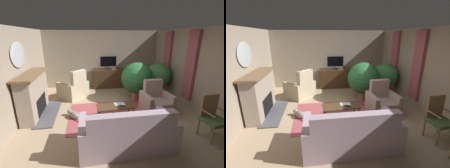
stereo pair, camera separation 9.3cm
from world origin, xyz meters
TOP-DOWN VIEW (x-y plane):
  - ground_plane at (0.00, 0.00)m, footprint 5.79×6.60m
  - wall_back at (0.00, 3.05)m, footprint 5.79×0.10m
  - wall_left at (-2.65, 0.00)m, footprint 0.10×6.60m
  - wall_right_with_window at (2.65, 0.00)m, footprint 0.10×6.60m
  - curtain_panel_near at (2.54, 0.23)m, footprint 0.10×0.44m
  - curtain_panel_far at (2.54, 1.73)m, footprint 0.10×0.44m
  - rug_central at (-0.03, -0.00)m, footprint 2.60×1.88m
  - fireplace at (-2.32, 0.42)m, footprint 0.85×1.78m
  - wall_mirror_oval at (-2.57, 0.42)m, footprint 0.06×0.92m
  - tv_cabinet at (0.22, 2.70)m, footprint 1.43×0.55m
  - television at (0.22, 2.65)m, footprint 0.73×0.20m
  - coffee_table at (0.01, -0.23)m, footprint 1.08×0.55m
  - tv_remote at (0.19, -0.30)m, footprint 0.17×0.13m
  - folded_newspaper at (0.15, -0.13)m, footprint 0.31×0.24m
  - sofa_floral at (0.04, -1.46)m, footprint 2.00×0.93m
  - armchair_near_window at (1.35, 0.02)m, footprint 0.90×0.86m
  - armchair_in_far_corner at (-1.28, 1.66)m, footprint 1.26×1.26m
  - side_chair_tucked_against_wall at (2.08, -1.41)m, footprint 0.52×0.50m
  - potted_plant_leafy_by_curtain at (2.06, 1.42)m, footprint 0.95×0.95m
  - potted_plant_tall_palm_by_window at (1.89, 2.12)m, footprint 0.52×0.52m
  - potted_plant_small_fern_corner at (1.05, 1.06)m, footprint 1.15×1.15m
  - cat at (-1.19, 0.00)m, footprint 0.46×0.60m

SIDE VIEW (x-z plane):
  - ground_plane at x=0.00m, z-range -0.04..0.00m
  - rug_central at x=-0.03m, z-range 0.00..0.01m
  - cat at x=-1.19m, z-range 0.00..0.22m
  - armchair_near_window at x=1.35m, z-range -0.17..0.81m
  - sofa_floral at x=0.04m, z-range -0.16..0.80m
  - armchair_in_far_corner at x=-1.28m, z-range -0.22..0.90m
  - coffee_table at x=0.01m, z-range 0.16..0.56m
  - tv_cabinet at x=0.22m, z-range -0.02..0.84m
  - folded_newspaper at x=0.15m, z-range 0.41..0.41m
  - tv_remote at x=0.19m, z-range 0.41..0.43m
  - potted_plant_tall_palm_by_window at x=1.89m, z-range 0.06..0.83m
  - side_chair_tucked_against_wall at x=2.08m, z-range 0.02..1.04m
  - fireplace at x=-2.32m, z-range -0.03..1.27m
  - potted_plant_leafy_by_curtain at x=2.06m, z-range 0.12..1.42m
  - potted_plant_small_fern_corner at x=1.05m, z-range 0.12..1.53m
  - television at x=0.22m, z-range 0.88..1.47m
  - wall_back at x=0.00m, z-range 0.00..2.55m
  - wall_left at x=-2.65m, z-range 0.00..2.55m
  - wall_right_with_window at x=2.65m, z-range 0.00..2.55m
  - curtain_panel_near at x=2.54m, z-range 0.33..2.48m
  - curtain_panel_far at x=2.54m, z-range 0.33..2.48m
  - wall_mirror_oval at x=-2.57m, z-range 1.47..2.16m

